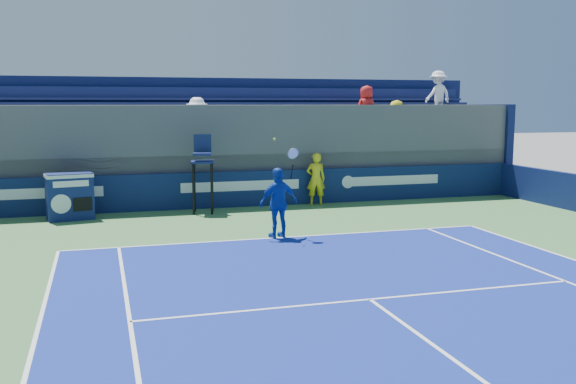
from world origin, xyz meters
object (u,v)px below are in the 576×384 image
object	(u,v)px
match_clock	(70,195)
tennis_player	(279,203)
umpire_chair	(203,165)
ball_person	(316,179)

from	to	relation	value
match_clock	tennis_player	world-z (taller)	tennis_player
match_clock	umpire_chair	distance (m)	4.05
ball_person	tennis_player	xyz separation A→B (m)	(-2.65, -4.81, 0.02)
match_clock	tennis_player	bearing A→B (deg)	-39.02
match_clock	umpire_chair	world-z (taller)	umpire_chair
ball_person	umpire_chair	xyz separation A→B (m)	(-3.92, -0.51, 0.63)
umpire_chair	tennis_player	xyz separation A→B (m)	(1.27, -4.31, -0.61)
match_clock	tennis_player	size ratio (longest dim) A/B	0.56
match_clock	tennis_player	distance (m)	6.75
tennis_player	umpire_chair	bearing A→B (deg)	106.39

